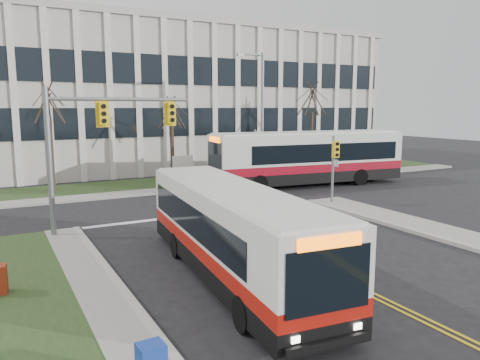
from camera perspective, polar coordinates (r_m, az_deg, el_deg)
name	(u,v)px	position (r m, az deg, el deg)	size (l,w,h in m)	color
ground	(300,260)	(16.97, 7.27, -9.64)	(120.00, 120.00, 0.00)	black
sidewalk_cross	(229,185)	(32.15, -1.29, -0.60)	(44.00, 1.60, 0.14)	#9E9B93
building_lawn	(212,180)	(34.64, -3.40, 0.06)	(44.00, 5.00, 0.12)	#28441D
office_building	(158,100)	(45.39, -10.00, 9.56)	(40.00, 16.00, 12.00)	#B6B2A8
mast_arm_signal	(91,134)	(20.58, -17.71, 5.37)	(6.11, 0.38, 6.20)	slate
signal_pole_near	(334,160)	(26.13, 11.41, 2.41)	(0.34, 0.39, 3.80)	slate
signal_pole_far	(256,148)	(33.07, 1.94, 3.91)	(0.34, 0.39, 3.80)	slate
streetlight	(260,109)	(34.06, 2.49, 8.59)	(2.15, 0.25, 9.20)	slate
directory_sign	(183,167)	(33.05, -6.98, 1.53)	(1.50, 0.12, 2.00)	slate
tree_left	(48,105)	(31.22, -22.33, 8.50)	(1.80, 1.80, 7.70)	#42352B
tree_mid	(171,114)	(33.27, -8.36, 7.96)	(1.80, 1.80, 6.82)	#42352B
tree_right	(312,100)	(38.90, 8.78, 9.59)	(1.80, 1.80, 8.25)	#42352B
bus_main	(232,234)	(14.70, -1.00, -6.63)	(2.34, 10.79, 2.88)	silver
bus_cross	(308,159)	(32.54, 8.29, 2.51)	(2.94, 13.56, 3.62)	silver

